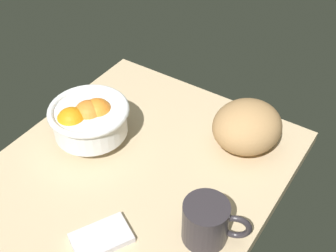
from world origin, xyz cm
name	(u,v)px	position (x,y,z in cm)	size (l,w,h in cm)	color
ground_plane	(140,170)	(0.00, 0.00, -1.50)	(66.44, 60.56, 3.00)	tan
fruit_bowl	(89,119)	(0.91, 15.00, 6.52)	(18.98, 18.98, 11.11)	white
bread_loaf	(247,127)	(19.52, -16.83, 5.73)	(16.68, 15.41, 11.47)	tan
napkin_folded	(101,238)	(-20.11, -5.36, 0.67)	(11.30, 7.15, 1.34)	silver
mug	(207,222)	(-8.18, -21.95, 4.55)	(8.98, 12.96, 9.10)	#2D282C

